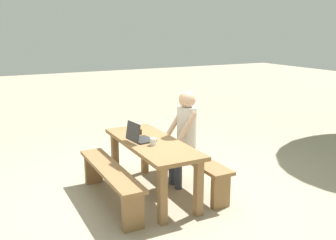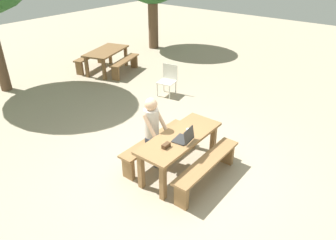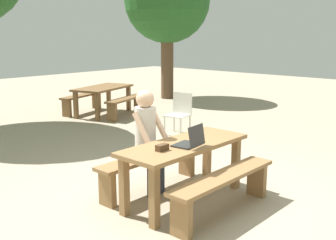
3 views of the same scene
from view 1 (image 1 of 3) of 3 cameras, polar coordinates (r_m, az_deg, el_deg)
ground_plane at (r=5.20m, az=-2.36°, el=-11.04°), size 30.00×30.00×0.00m
picnic_table_front at (r=4.97m, az=-2.43°, el=-4.60°), size 1.75×0.67×0.74m
bench_near at (r=4.86m, az=-8.66°, el=-8.45°), size 1.68×0.30×0.48m
bench_far at (r=5.32m, az=3.30°, el=-6.37°), size 1.68×0.30×0.48m
laptop at (r=4.93m, az=-4.41°, el=-2.49°), size 0.35×0.33×0.26m
small_pouch at (r=5.29m, az=-4.66°, el=-1.66°), size 0.15×0.08×0.07m
coffee_mug at (r=4.76m, az=-2.24°, el=-3.28°), size 0.08×0.08×0.09m
person_seated at (r=5.24m, az=2.47°, el=-1.64°), size 0.38×0.39×1.34m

